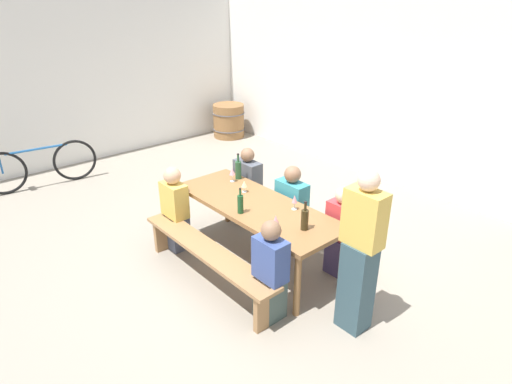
% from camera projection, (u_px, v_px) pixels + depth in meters
% --- Properties ---
extents(ground_plane, '(24.00, 24.00, 0.00)m').
position_uv_depth(ground_plane, '(256.00, 259.00, 5.29)').
color(ground_plane, gray).
extents(back_wall, '(14.00, 0.20, 3.20)m').
position_uv_depth(back_wall, '(425.00, 89.00, 6.65)').
color(back_wall, silver).
rests_on(back_wall, ground).
extents(side_wall, '(0.20, 7.21, 3.20)m').
position_uv_depth(side_wall, '(82.00, 74.00, 7.90)').
color(side_wall, silver).
rests_on(side_wall, ground).
extents(tasting_table, '(2.17, 0.81, 0.75)m').
position_uv_depth(tasting_table, '(256.00, 210.00, 5.01)').
color(tasting_table, olive).
rests_on(tasting_table, ground).
extents(bench_near, '(2.07, 0.30, 0.45)m').
position_uv_depth(bench_near, '(207.00, 255.00, 4.72)').
color(bench_near, '#9E7247').
rests_on(bench_near, ground).
extents(bench_far, '(2.07, 0.30, 0.45)m').
position_uv_depth(bench_far, '(298.00, 216.00, 5.56)').
color(bench_far, '#9E7247').
rests_on(bench_far, ground).
extents(wine_bottle_0, '(0.08, 0.08, 0.34)m').
position_uv_depth(wine_bottle_0, '(238.00, 169.00, 5.60)').
color(wine_bottle_0, '#234C2D').
rests_on(wine_bottle_0, tasting_table).
extents(wine_bottle_1, '(0.08, 0.08, 0.31)m').
position_uv_depth(wine_bottle_1, '(305.00, 219.00, 4.40)').
color(wine_bottle_1, '#332814').
rests_on(wine_bottle_1, tasting_table).
extents(wine_bottle_2, '(0.07, 0.07, 0.29)m').
position_uv_depth(wine_bottle_2, '(240.00, 204.00, 4.73)').
color(wine_bottle_2, '#194723').
rests_on(wine_bottle_2, tasting_table).
extents(wine_glass_0, '(0.08, 0.08, 0.19)m').
position_uv_depth(wine_glass_0, '(276.00, 220.00, 4.35)').
color(wine_glass_0, silver).
rests_on(wine_glass_0, tasting_table).
extents(wine_glass_1, '(0.07, 0.07, 0.15)m').
position_uv_depth(wine_glass_1, '(244.00, 184.00, 5.23)').
color(wine_glass_1, silver).
rests_on(wine_glass_1, tasting_table).
extents(wine_glass_2, '(0.06, 0.06, 0.17)m').
position_uv_depth(wine_glass_2, '(295.00, 200.00, 4.80)').
color(wine_glass_2, silver).
rests_on(wine_glass_2, tasting_table).
extents(wine_glass_3, '(0.08, 0.08, 0.18)m').
position_uv_depth(wine_glass_3, '(232.00, 172.00, 5.52)').
color(wine_glass_3, silver).
rests_on(wine_glass_3, tasting_table).
extents(seated_guest_near_0, '(0.36, 0.24, 1.09)m').
position_uv_depth(seated_guest_near_0, '(175.00, 210.00, 5.34)').
color(seated_guest_near_0, '#4C5267').
rests_on(seated_guest_near_0, ground).
extents(seated_guest_near_1, '(0.33, 0.24, 1.07)m').
position_uv_depth(seated_guest_near_1, '(270.00, 273.00, 4.17)').
color(seated_guest_near_1, '#42534E').
rests_on(seated_guest_near_1, ground).
extents(seated_guest_far_0, '(0.39, 0.24, 1.09)m').
position_uv_depth(seated_guest_far_0, '(248.00, 188.00, 5.96)').
color(seated_guest_far_0, '#534E59').
rests_on(seated_guest_far_0, ground).
extents(seated_guest_far_1, '(0.41, 0.24, 1.08)m').
position_uv_depth(seated_guest_far_1, '(291.00, 209.00, 5.39)').
color(seated_guest_far_1, '#373355').
rests_on(seated_guest_far_1, ground).
extents(seated_guest_far_2, '(0.32, 0.24, 1.07)m').
position_uv_depth(seated_guest_far_2, '(341.00, 233.00, 4.86)').
color(seated_guest_far_2, '#41355E').
rests_on(seated_guest_far_2, ground).
extents(standing_host, '(0.36, 0.24, 1.63)m').
position_uv_depth(standing_host, '(360.00, 256.00, 3.92)').
color(standing_host, '#324C56').
rests_on(standing_host, ground).
extents(wine_barrel, '(0.71, 0.71, 0.72)m').
position_uv_depth(wine_barrel, '(229.00, 121.00, 9.64)').
color(wine_barrel, olive).
rests_on(wine_barrel, ground).
extents(parked_bicycle_0, '(0.31, 1.78, 0.90)m').
position_uv_depth(parked_bicycle_0, '(39.00, 166.00, 7.11)').
color(parked_bicycle_0, black).
rests_on(parked_bicycle_0, ground).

